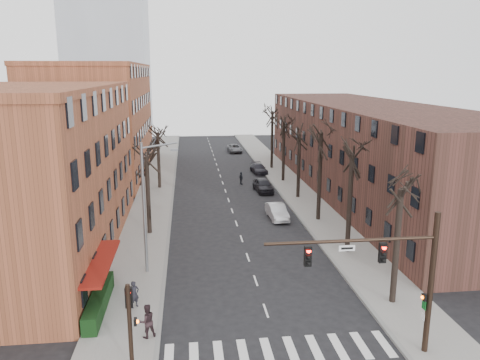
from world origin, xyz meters
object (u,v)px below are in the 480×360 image
object	(u,v)px
parked_car_near	(263,185)
pedestrian_a	(135,294)
parked_car_mid	(259,169)
silver_sedan	(277,212)

from	to	relation	value
parked_car_near	pedestrian_a	bearing A→B (deg)	-119.30
pedestrian_a	parked_car_mid	bearing A→B (deg)	32.80
parked_car_near	parked_car_mid	bearing A→B (deg)	78.97
parked_car_mid	silver_sedan	bearing A→B (deg)	-98.57
parked_car_mid	parked_car_near	bearing A→B (deg)	-100.61
parked_car_mid	pedestrian_a	xyz separation A→B (m)	(-12.79, -36.10, 0.31)
parked_car_near	silver_sedan	bearing A→B (deg)	-96.99
parked_car_mid	pedestrian_a	distance (m)	38.30
parked_car_near	parked_car_mid	distance (m)	10.00
silver_sedan	parked_car_mid	distance (m)	20.20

